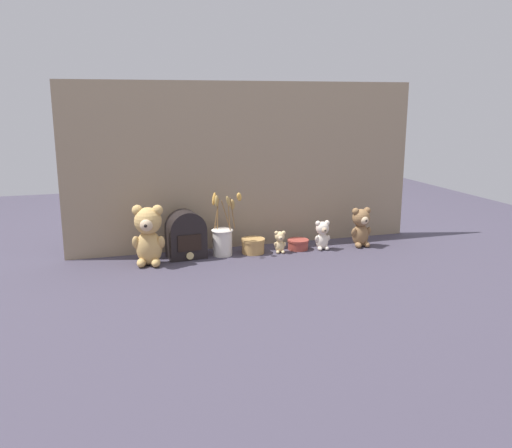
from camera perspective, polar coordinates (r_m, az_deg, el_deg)
The scene contains 10 objects.
ground_plane at distance 2.50m, azimuth 0.13°, elevation -3.22°, with size 4.00×4.00×0.00m, color #3D3847.
backdrop_wall at distance 2.58m, azimuth -0.97°, elevation 6.14°, with size 1.70×0.02×0.78m.
teddy_bear_large at distance 2.36m, azimuth -11.26°, elevation -1.05°, with size 0.15×0.13×0.26m.
teddy_bear_medium at distance 2.66m, azimuth 11.00°, elevation -0.24°, with size 0.10×0.10×0.19m.
teddy_bear_small at distance 2.58m, azimuth 7.00°, elevation -1.11°, with size 0.08×0.07×0.14m.
teddy_bear_tiny at distance 2.52m, azimuth 2.55°, elevation -1.85°, with size 0.06×0.05×0.11m.
flower_vase at distance 2.48m, azimuth -3.52°, elevation -1.47°, with size 0.14×0.13×0.30m.
vintage_radio at distance 2.45m, azimuth -7.39°, elevation -1.21°, with size 0.18×0.13×0.22m.
decorative_tin_tall at distance 2.52m, azimuth -0.31°, elevation -2.30°, with size 0.11×0.11×0.07m.
decorative_tin_short at distance 2.59m, azimuth 4.45°, elevation -2.15°, with size 0.10×0.10×0.05m.
Camera 1 is at (-0.71, -2.30, 0.70)m, focal length 38.00 mm.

